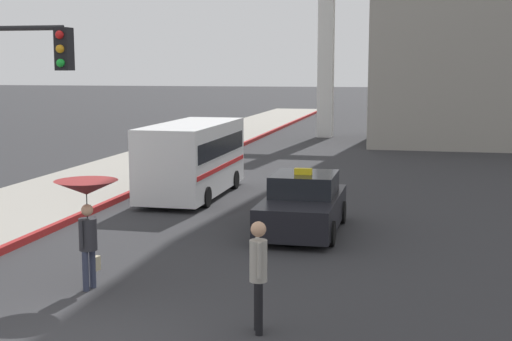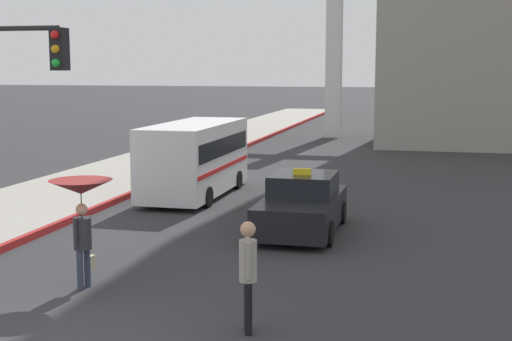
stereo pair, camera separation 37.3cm
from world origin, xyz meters
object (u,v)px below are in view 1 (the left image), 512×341
Objects in this scene: taxi at (303,206)px; pedestrian_with_umbrella at (87,200)px; ambulance_van at (193,156)px; pedestrian_man at (258,268)px.

taxi is 1.97× the size of pedestrian_with_umbrella.
ambulance_van is 9.93m from pedestrian_with_umbrella.
pedestrian_with_umbrella is 3.94m from pedestrian_man.
pedestrian_man is at bearing -102.43° from pedestrian_with_umbrella.
ambulance_van is at bearing -44.90° from taxi.
ambulance_van is (-4.28, 4.27, 0.64)m from taxi.
ambulance_van reaches higher than taxi.
pedestrian_with_umbrella is at bearing 96.40° from ambulance_van.
taxi is 2.29× the size of pedestrian_man.
pedestrian_with_umbrella reaches higher than taxi.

